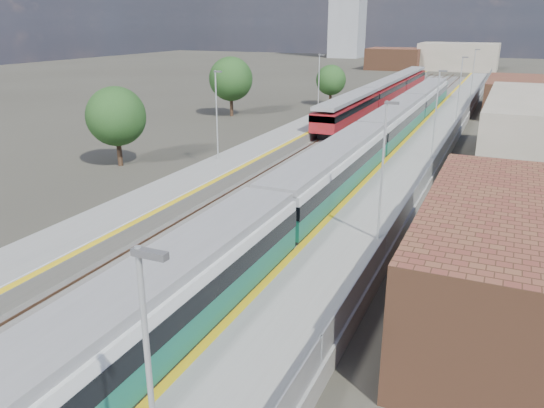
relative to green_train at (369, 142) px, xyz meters
The scene contains 11 objects.
ground 10.29m from the green_train, 98.62° to the left, with size 320.00×320.00×0.00m, color #47443A.
ballast_bed 13.16m from the green_train, 106.83° to the left, with size 10.50×155.00×0.06m, color #565451.
tracks 14.60m from the green_train, 102.62° to the left, with size 8.96×160.00×0.17m.
platform_right 13.08m from the green_train, 73.03° to the left, with size 4.70×155.00×8.52m.
platform_left 16.38m from the green_train, 130.41° to the left, with size 4.30×155.00×8.52m.
buildings 100.78m from the green_train, 101.26° to the left, with size 72.00×185.50×40.00m.
green_train is the anchor object (origin of this frame).
red_train 37.89m from the green_train, 100.65° to the left, with size 2.93×59.34×3.69m.
tree_a 22.28m from the green_train, 158.25° to the right, with size 5.20×5.20×7.05m.
tree_b 30.99m from the green_train, 141.11° to the left, with size 5.87×5.87×7.95m.
tree_c 37.11m from the green_train, 113.29° to the left, with size 4.56×4.56×6.18m.
Camera 1 is at (12.24, -4.85, 12.25)m, focal length 35.00 mm.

